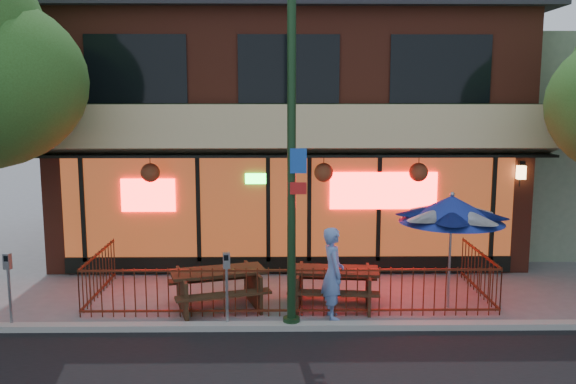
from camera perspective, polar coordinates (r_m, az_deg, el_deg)
name	(u,v)px	position (r m, az deg, el deg)	size (l,w,h in m)	color
ground	(291,320)	(12.25, 0.28, -11.87)	(80.00, 80.00, 0.00)	gray
curb	(291,326)	(11.76, 0.33, -12.45)	(80.00, 0.25, 0.12)	#999993
restaurant_building	(287,105)	(18.57, -0.11, 8.17)	(12.96, 9.49, 8.05)	maroon
neighbor_building	(571,140)	(21.30, 24.94, 4.40)	(6.00, 7.00, 6.00)	gray
patio_fence	(291,281)	(12.52, 0.24, -8.35)	(8.44, 2.62, 1.00)	#502011
street_light	(292,163)	(11.12, 0.34, 2.75)	(0.43, 0.32, 7.00)	#16331A
picnic_table_left	(218,283)	(12.80, -6.56, -8.47)	(2.25, 1.95, 0.82)	#3B2615
picnic_table_right	(334,282)	(12.92, 4.31, -8.35)	(1.99, 1.60, 0.79)	#3A2214
patio_umbrella	(452,209)	(12.85, 15.06, -1.56)	(2.13, 2.13, 2.44)	gray
pedestrian	(333,273)	(12.09, 4.22, -7.58)	(0.67, 0.44, 1.83)	#6687CC
parking_meter_near	(227,277)	(11.59, -5.76, -7.93)	(0.15, 0.13, 1.47)	#94979C
parking_meter_far	(9,278)	(12.62, -24.69, -7.33)	(0.15, 0.13, 1.47)	gray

